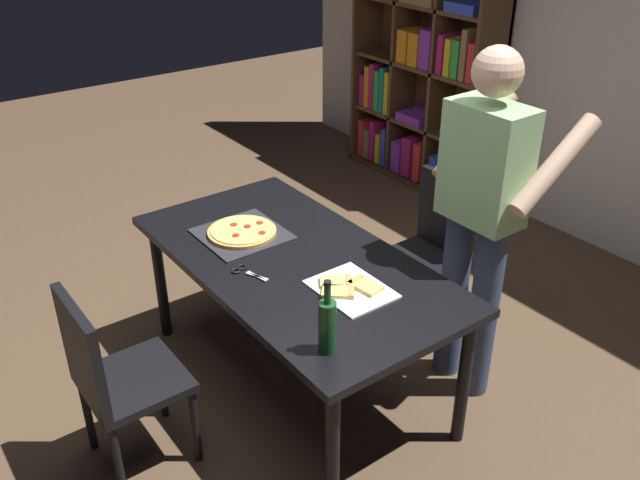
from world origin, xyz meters
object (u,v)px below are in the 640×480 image
Objects in this scene: wine_bottle at (327,325)px; bookshelf at (422,73)px; dining_table at (295,271)px; kitchen_scissors at (245,272)px; chair_far_side at (432,244)px; chair_near_camera at (113,374)px; pepperoni_pizza_on_tray at (242,232)px; person_serving_pizza at (482,209)px.

bookshelf is at bearing 130.22° from wine_bottle.
kitchen_scissors is at bearing -95.96° from dining_table.
wine_bottle reaches higher than chair_far_side.
chair_near_camera is 1.00× the size of chair_far_side.
chair_near_camera is 0.98m from wine_bottle.
kitchen_scissors is at bearing -28.51° from pepperoni_pizza_on_tray.
chair_far_side is at bearing -41.73° from bookshelf.
chair_near_camera and chair_far_side have the same top height.
dining_table is 0.96m from chair_near_camera.
chair_near_camera is 1.88m from chair_far_side.
pepperoni_pizza_on_tray is (1.26, -2.46, -0.14)m from bookshelf.
wine_bottle reaches higher than chair_near_camera.
kitchen_scissors is at bearing 92.26° from chair_near_camera.
chair_near_camera is at bearing -135.48° from wine_bottle.
wine_bottle is at bearing -3.44° from kitchen_scissors.
dining_table is 0.89× the size of bookshelf.
wine_bottle is at bearing -49.78° from bookshelf.
kitchen_scissors is (0.32, -0.18, -0.01)m from pepperoni_pizza_on_tray.
bookshelf reaches higher than wine_bottle.
wine_bottle is (1.00, -0.22, 0.10)m from pepperoni_pizza_on_tray.
dining_table is 0.74m from wine_bottle.
pepperoni_pizza_on_tray is at bearing -136.45° from person_serving_pizza.
dining_table is 0.93m from person_serving_pizza.
bookshelf is at bearing 115.88° from chair_near_camera.
bookshelf is at bearing 138.27° from chair_far_side.
pepperoni_pizza_on_tray is at bearing -62.87° from bookshelf.
chair_near_camera is at bearing -87.74° from kitchen_scissors.
bookshelf reaches higher than dining_table.
dining_table is 0.37m from pepperoni_pizza_on_tray.
kitchen_scissors is (-0.68, 0.04, -0.11)m from wine_bottle.
person_serving_pizza is 5.54× the size of wine_bottle.
chair_far_side is 0.46× the size of bookshelf.
bookshelf is at bearing 124.11° from dining_table.
person_serving_pizza is 4.28× the size of pepperoni_pizza_on_tray.
bookshelf is 6.17× the size of wine_bottle.
chair_far_side reaches higher than kitchen_scissors.
pepperoni_pizza_on_tray is 1.03m from wine_bottle.
dining_table is 5.51× the size of wine_bottle.
chair_near_camera reaches higher than dining_table.
dining_table is 8.77× the size of kitchen_scissors.
kitchen_scissors is (-0.52, -0.98, -0.24)m from person_serving_pizza.
pepperoni_pizza_on_tray is (-0.35, -1.02, 0.25)m from chair_far_side.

